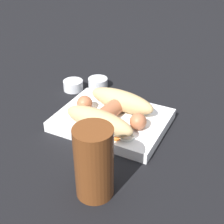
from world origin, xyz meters
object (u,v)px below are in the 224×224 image
condiment_cup_near (98,83)px  condiment_cup_far (73,86)px  drink_glass (94,163)px  sausage (110,112)px  food_tray (112,120)px  bread_roll (110,110)px

condiment_cup_near → condiment_cup_far: bearing=38.7°
condiment_cup_near → drink_glass: drink_glass is taller
drink_glass → sausage: bearing=-70.7°
food_tray → sausage: (-0.00, 0.01, 0.03)m
drink_glass → condiment_cup_near: bearing=-61.8°
bread_roll → sausage: (0.00, -0.00, -0.01)m
bread_roll → condiment_cup_far: 0.21m
food_tray → condiment_cup_far: size_ratio=4.51×
sausage → food_tray: bearing=-81.6°
condiment_cup_near → condiment_cup_far: (0.05, 0.04, 0.00)m
drink_glass → bread_roll: bearing=-70.7°
food_tray → sausage: size_ratio=1.38×
food_tray → bread_roll: 0.04m
bread_roll → sausage: bread_roll is taller
drink_glass → food_tray: bearing=-71.4°
condiment_cup_near → drink_glass: bearing=118.2°
bread_roll → condiment_cup_far: bread_roll is taller
condiment_cup_near → drink_glass: 0.38m
food_tray → drink_glass: 0.21m
sausage → condiment_cup_near: size_ratio=3.26×
food_tray → condiment_cup_far: bearing=-31.3°
bread_roll → condiment_cup_near: bearing=-53.3°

